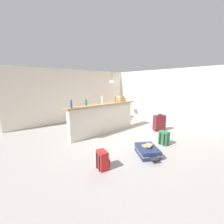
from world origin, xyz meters
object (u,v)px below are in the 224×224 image
object	(u,v)px
bottle_blue	(71,104)
suitcase_upright_maroon	(159,122)
suitcase_flat_navy	(147,151)
bottle_clear	(125,98)
dining_table	(113,106)
pendant_lamp	(112,81)
backpack_green	(164,138)
bottle_amber	(115,99)
backpack_red	(103,160)
grocery_bag	(121,99)
book_stack	(148,145)
bottle_white	(102,100)
bottle_green	(86,102)
dining_chair_near_partition	(120,110)

from	to	relation	value
bottle_blue	suitcase_upright_maroon	world-z (taller)	bottle_blue
suitcase_flat_navy	suitcase_upright_maroon	distance (m)	2.23
bottle_clear	dining_table	world-z (taller)	bottle_clear
pendant_lamp	dining_table	bearing A→B (deg)	-23.29
backpack_green	suitcase_upright_maroon	bearing A→B (deg)	36.83
bottle_amber	backpack_red	world-z (taller)	bottle_amber
dining_table	pendant_lamp	world-z (taller)	pendant_lamp
bottle_clear	grocery_bag	distance (m)	0.26
bottle_blue	book_stack	world-z (taller)	bottle_blue
bottle_amber	bottle_white	bearing A→B (deg)	-179.19
bottle_green	bottle_amber	xyz separation A→B (m)	(1.33, -0.01, 0.01)
grocery_bag	book_stack	bearing A→B (deg)	-118.00
bottle_green	pendant_lamp	size ratio (longest dim) A/B	0.31
backpack_green	bottle_clear	bearing A→B (deg)	76.82
bottle_green	grocery_bag	xyz separation A→B (m)	(1.62, -0.04, 0.01)
bottle_white	bottle_amber	size ratio (longest dim) A/B	1.22
bottle_green	bottle_amber	distance (m)	1.33
bottle_blue	suitcase_upright_maroon	xyz separation A→B (m)	(3.10, -1.18, -0.91)
backpack_green	book_stack	bearing A→B (deg)	-177.36
bottle_green	suitcase_flat_navy	xyz separation A→B (m)	(0.44, -2.21, -1.11)
suitcase_flat_navy	suitcase_upright_maroon	xyz separation A→B (m)	(2.04, 0.87, 0.22)
bottle_clear	book_stack	size ratio (longest dim) A/B	0.81
dining_chair_near_partition	suitcase_flat_navy	world-z (taller)	dining_chair_near_partition
suitcase_upright_maroon	pendant_lamp	bearing A→B (deg)	91.23
bottle_green	backpack_red	distance (m)	2.33
backpack_red	bottle_white	bearing A→B (deg)	51.91
grocery_bag	suitcase_upright_maroon	distance (m)	1.79
suitcase_flat_navy	bottle_white	bearing A→B (deg)	83.93
dining_table	dining_chair_near_partition	world-z (taller)	dining_chair_near_partition
grocery_bag	book_stack	size ratio (longest dim) A/B	0.99
dining_chair_near_partition	dining_table	bearing A→B (deg)	86.27
pendant_lamp	suitcase_upright_maroon	world-z (taller)	pendant_lamp
pendant_lamp	backpack_green	bearing A→B (deg)	-106.24
bottle_clear	backpack_red	xyz separation A→B (m)	(-2.70, -1.88, -1.02)
backpack_red	backpack_green	size ratio (longest dim) A/B	1.00
bottle_white	suitcase_flat_navy	world-z (taller)	bottle_white
bottle_white	pendant_lamp	size ratio (longest dim) A/B	0.40
suitcase_upright_maroon	book_stack	world-z (taller)	suitcase_upright_maroon
bottle_amber	bottle_clear	bearing A→B (deg)	-4.12
bottle_white	book_stack	bearing A→B (deg)	-95.18
bottle_blue	bottle_white	world-z (taller)	bottle_white
pendant_lamp	book_stack	bearing A→B (deg)	-118.41
grocery_bag	backpack_green	xyz separation A→B (m)	(-0.24, -2.11, -1.02)
grocery_bag	dining_table	distance (m)	1.76
bottle_blue	backpack_green	size ratio (longest dim) A/B	0.58
suitcase_upright_maroon	bottle_amber	bearing A→B (deg)	130.92
bottle_white	backpack_red	xyz separation A→B (m)	(-1.50, -1.91, -1.05)
bottle_blue	bottle_white	xyz separation A→B (m)	(1.29, 0.14, 0.01)
dining_chair_near_partition	bottle_blue	bearing A→B (deg)	-162.13
bottle_green	suitcase_upright_maroon	distance (m)	2.95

